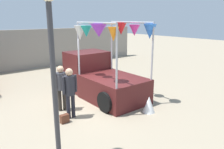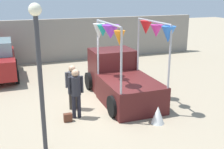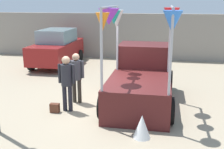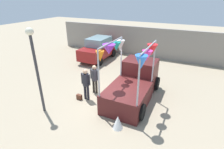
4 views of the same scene
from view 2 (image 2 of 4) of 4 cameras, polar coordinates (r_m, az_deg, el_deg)
name	(u,v)px [view 2 (image 2 of 4)]	position (r m, az deg, el deg)	size (l,w,h in m)	color
ground_plane	(103,107)	(10.64, -1.78, -6.67)	(60.00, 60.00, 0.00)	gray
vendor_truck	(120,76)	(11.39, 1.67, -0.27)	(2.46, 4.11, 3.18)	#4C1919
person_customer	(76,89)	(9.50, -7.37, -2.91)	(0.53, 0.34, 1.73)	black
person_vendor	(73,83)	(10.24, -8.01, -1.73)	(0.53, 0.34, 1.67)	#2D2823
handbag	(68,118)	(9.60, -8.95, -8.64)	(0.28, 0.16, 0.28)	#592D1E
street_lamp	(39,59)	(7.21, -14.64, 3.00)	(0.32, 0.32, 3.94)	#333338
brick_boundary_wall	(63,40)	(17.69, -10.00, 6.90)	(18.00, 0.36, 2.60)	gray
folded_kite_bundle_white	(158,115)	(9.42, 9.30, -8.09)	(0.44, 0.44, 0.60)	white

